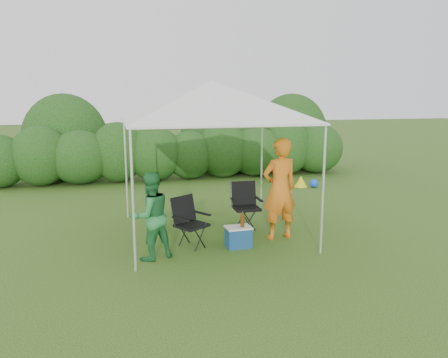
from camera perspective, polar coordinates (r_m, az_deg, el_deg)
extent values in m
plane|color=#3F641F|center=(7.88, -0.78, -8.13)|extent=(70.00, 70.00, 0.00)
cylinder|color=#382616|center=(13.81, -27.09, -0.39)|extent=(0.12, 0.12, 0.30)
ellipsoid|color=#25501A|center=(13.50, -22.89, 2.78)|extent=(1.65, 1.40, 1.73)
cylinder|color=#382616|center=(13.61, -22.67, -0.19)|extent=(0.12, 0.12, 0.30)
ellipsoid|color=#25501A|center=(13.39, -18.31, 2.71)|extent=(1.80, 1.53, 1.57)
cylinder|color=#382616|center=(13.49, -18.15, 0.03)|extent=(0.12, 0.12, 0.30)
ellipsoid|color=#25501A|center=(13.35, -13.71, 3.41)|extent=(1.58, 1.34, 1.80)
cylinder|color=#382616|center=(13.46, -13.57, 0.24)|extent=(0.12, 0.12, 0.30)
ellipsoid|color=#25501A|center=(13.41, -9.08, 3.29)|extent=(1.73, 1.47, 1.65)
cylinder|color=#382616|center=(13.51, -9.00, 0.45)|extent=(0.12, 0.12, 0.30)
ellipsoid|color=#25501A|center=(13.56, -4.53, 3.16)|extent=(1.50, 1.28, 1.50)
cylinder|color=#382616|center=(13.65, -4.49, 0.66)|extent=(0.12, 0.12, 0.30)
ellipsoid|color=#25501A|center=(13.77, -0.10, 3.78)|extent=(1.65, 1.40, 1.73)
cylinder|color=#382616|center=(13.87, -0.10, 0.86)|extent=(0.12, 0.12, 0.30)
ellipsoid|color=#25501A|center=(14.08, 4.17, 3.60)|extent=(1.80, 1.53, 1.57)
cylinder|color=#382616|center=(14.17, 4.13, 1.04)|extent=(0.12, 0.12, 0.30)
ellipsoid|color=#25501A|center=(14.44, 8.25, 4.15)|extent=(1.57, 1.34, 1.80)
cylinder|color=#382616|center=(14.54, 8.17, 1.22)|extent=(0.12, 0.12, 0.30)
ellipsoid|color=#25501A|center=(14.89, 12.09, 3.93)|extent=(1.72, 1.47, 1.65)
cylinder|color=#382616|center=(14.99, 11.99, 1.37)|extent=(0.12, 0.12, 0.30)
cylinder|color=silver|center=(6.43, -11.80, -3.00)|extent=(0.04, 0.04, 2.10)
cylinder|color=silver|center=(7.19, 12.81, -1.56)|extent=(0.04, 0.04, 2.10)
cylinder|color=silver|center=(9.37, -12.67, 1.30)|extent=(0.04, 0.04, 2.10)
cylinder|color=silver|center=(9.91, 4.94, 2.04)|extent=(0.04, 0.04, 2.10)
cube|color=white|center=(7.95, -1.68, 7.62)|extent=(3.10, 3.10, 0.03)
pyramid|color=white|center=(7.93, -1.69, 10.26)|extent=(3.10, 3.10, 0.70)
cube|color=black|center=(8.55, 2.95, -3.84)|extent=(0.50, 0.46, 0.05)
cube|color=black|center=(8.68, 2.58, -1.82)|extent=(0.49, 0.14, 0.47)
cube|color=black|center=(8.44, 1.30, -2.83)|extent=(0.05, 0.42, 0.03)
cube|color=black|center=(8.58, 4.59, -2.63)|extent=(0.05, 0.42, 0.03)
cylinder|color=black|center=(8.36, 1.97, -5.59)|extent=(0.02, 0.02, 0.40)
cylinder|color=black|center=(8.47, 4.68, -5.39)|extent=(0.02, 0.02, 0.40)
cylinder|color=black|center=(8.74, 1.24, -4.84)|extent=(0.02, 0.02, 0.40)
cylinder|color=black|center=(8.85, 3.85, -4.66)|extent=(0.02, 0.02, 0.40)
cube|color=black|center=(7.50, -4.24, -6.06)|extent=(0.64, 0.63, 0.05)
cube|color=black|center=(7.58, -5.30, -3.89)|extent=(0.47, 0.37, 0.45)
cube|color=black|center=(7.30, -5.69, -5.22)|extent=(0.25, 0.36, 0.03)
cube|color=black|center=(7.62, -2.89, -4.49)|extent=(0.25, 0.36, 0.03)
cylinder|color=black|center=(7.29, -4.31, -8.15)|extent=(0.02, 0.02, 0.38)
cylinder|color=black|center=(7.55, -2.05, -7.44)|extent=(0.02, 0.02, 0.38)
cylinder|color=black|center=(7.58, -6.39, -7.45)|extent=(0.02, 0.02, 0.38)
cylinder|color=black|center=(7.83, -4.13, -6.80)|extent=(0.02, 0.02, 0.38)
imported|color=orange|center=(7.88, 7.28, -1.30)|extent=(0.72, 0.53, 1.83)
imported|color=#297E3E|center=(6.97, -9.57, -4.78)|extent=(0.83, 0.75, 1.41)
cube|color=navy|center=(7.55, 1.88, -7.66)|extent=(0.43, 0.31, 0.33)
cube|color=silver|center=(7.49, 1.89, -6.34)|extent=(0.45, 0.33, 0.03)
cylinder|color=#592D0C|center=(7.43, 2.43, -5.30)|extent=(0.07, 0.07, 0.27)
cone|color=yellow|center=(12.61, 10.00, -0.31)|extent=(0.37, 0.37, 0.31)
sphere|color=blue|center=(12.56, 11.66, -0.55)|extent=(0.25, 0.25, 0.25)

